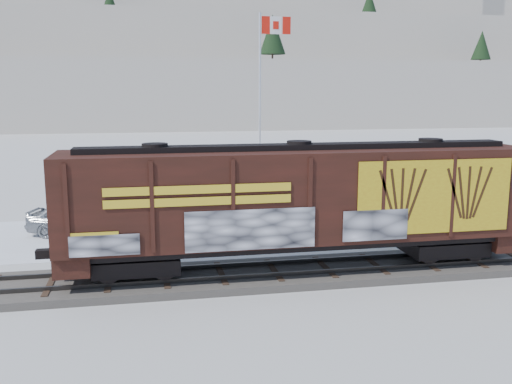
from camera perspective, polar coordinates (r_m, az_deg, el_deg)
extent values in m
plane|color=white|center=(21.33, -3.51, -8.85)|extent=(500.00, 500.00, 0.00)
cube|color=#59544C|center=(21.28, -3.51, -8.49)|extent=(50.00, 3.40, 0.28)
cube|color=#33302D|center=(20.54, -3.25, -8.56)|extent=(50.00, 0.10, 0.15)
cube|color=#33302D|center=(21.89, -3.77, -7.36)|extent=(50.00, 0.10, 0.15)
cube|color=white|center=(28.48, -5.49, -3.94)|extent=(40.00, 8.00, 0.03)
cube|color=white|center=(115.03, -9.84, 9.61)|extent=(360.00, 40.00, 12.00)
cube|color=white|center=(145.10, -10.19, 12.07)|extent=(360.00, 40.00, 24.00)
cube|color=white|center=(180.32, -10.43, 13.42)|extent=(360.00, 50.00, 35.00)
cone|color=black|center=(113.18, 1.66, 15.48)|extent=(5.04, 5.04, 7.38)
cone|color=black|center=(137.15, 21.62, 13.49)|extent=(4.20, 4.20, 6.15)
cone|color=black|center=(149.68, -14.44, 18.06)|extent=(3.92, 3.92, 5.74)
cone|color=black|center=(156.59, 11.27, 18.03)|extent=(4.48, 4.48, 6.56)
cube|color=black|center=(20.90, -11.83, -6.91)|extent=(3.00, 2.00, 0.90)
cube|color=black|center=(23.81, 18.16, -5.10)|extent=(3.00, 2.00, 0.90)
cylinder|color=black|center=(20.20, -14.57, -7.64)|extent=(0.90, 0.12, 0.90)
cube|color=black|center=(21.46, 4.21, -4.81)|extent=(17.24, 2.40, 0.25)
cube|color=#35150E|center=(21.08, 4.27, -0.17)|extent=(17.24, 3.00, 3.28)
cube|color=black|center=(20.83, 4.33, 4.55)|extent=(15.86, 0.90, 0.20)
cube|color=gold|center=(21.39, 17.50, -0.46)|extent=(5.86, 0.03, 2.66)
cube|color=gold|center=(18.85, -5.67, -0.34)|extent=(6.21, 0.02, 0.70)
cube|color=silver|center=(19.33, -0.50, -3.79)|extent=(4.48, 0.03, 1.40)
cylinder|color=silver|center=(35.01, 0.37, -1.07)|extent=(0.90, 0.90, 0.20)
cylinder|color=silver|center=(34.36, 0.38, 8.09)|extent=(0.14, 0.14, 11.35)
cube|color=red|center=(34.60, 0.98, 16.35)|extent=(0.50, 0.07, 1.00)
cube|color=white|center=(34.73, 1.99, 16.33)|extent=(0.70, 0.09, 1.00)
cube|color=red|center=(34.88, 3.08, 16.29)|extent=(0.50, 0.07, 1.00)
imported|color=#A0A3A7|center=(28.70, -17.23, -2.50)|extent=(5.28, 3.40, 1.67)
imported|color=silver|center=(28.78, -14.28, -2.61)|extent=(4.46, 2.74, 1.39)
imported|color=black|center=(29.62, 15.61, -2.13)|extent=(5.78, 3.32, 1.58)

